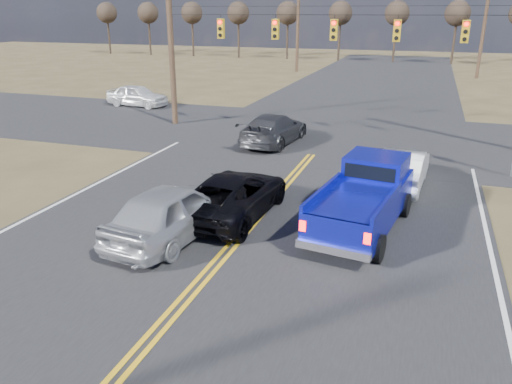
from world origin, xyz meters
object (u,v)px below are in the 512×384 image
(black_suv, at_px, (233,195))
(dgrey_car_queue, at_px, (274,129))
(silver_suv, at_px, (172,211))
(pickup_truck, at_px, (364,198))
(white_car_queue, at_px, (403,168))
(cross_car_west, at_px, (137,95))

(black_suv, bearing_deg, dgrey_car_queue, -78.00)
(silver_suv, relative_size, black_suv, 0.95)
(pickup_truck, xyz_separation_m, silver_suv, (-5.10, -2.41, -0.15))
(silver_suv, xyz_separation_m, white_car_queue, (5.99, 6.77, -0.10))
(silver_suv, relative_size, cross_car_west, 1.11)
(silver_suv, height_order, black_suv, silver_suv)
(dgrey_car_queue, bearing_deg, black_suv, 104.88)
(black_suv, distance_m, dgrey_car_queue, 9.34)
(white_car_queue, bearing_deg, silver_suv, 52.58)
(silver_suv, height_order, white_car_queue, silver_suv)
(pickup_truck, xyz_separation_m, dgrey_car_queue, (-5.52, 8.94, -0.24))
(black_suv, relative_size, white_car_queue, 1.16)
(dgrey_car_queue, distance_m, cross_car_west, 13.62)
(pickup_truck, bearing_deg, cross_car_west, 145.96)
(black_suv, xyz_separation_m, dgrey_car_queue, (-1.46, 9.22, 0.03))
(pickup_truck, relative_size, cross_car_west, 1.28)
(silver_suv, bearing_deg, dgrey_car_queue, -81.09)
(pickup_truck, relative_size, silver_suv, 1.16)
(silver_suv, distance_m, dgrey_car_queue, 11.35)
(pickup_truck, height_order, silver_suv, pickup_truck)
(cross_car_west, bearing_deg, dgrey_car_queue, -114.96)
(silver_suv, bearing_deg, white_car_queue, -124.69)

